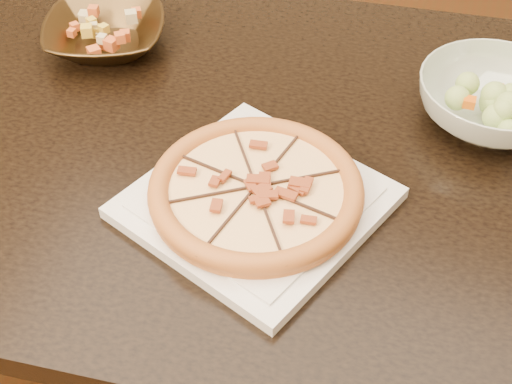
% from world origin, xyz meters
% --- Properties ---
extents(floor, '(4.00, 4.00, 0.02)m').
position_xyz_m(floor, '(0.00, 0.00, -0.01)').
color(floor, '#40250F').
rests_on(floor, ground).
extents(dining_table, '(1.46, 1.02, 0.75)m').
position_xyz_m(dining_table, '(0.11, -0.19, 0.65)').
color(dining_table, black).
rests_on(dining_table, floor).
extents(plate, '(0.39, 0.39, 0.02)m').
position_xyz_m(plate, '(0.23, -0.32, 0.76)').
color(plate, silver).
rests_on(plate, dining_table).
extents(pizza, '(0.29, 0.29, 0.03)m').
position_xyz_m(pizza, '(0.23, -0.32, 0.78)').
color(pizza, '#C47123').
rests_on(pizza, plate).
extents(bronze_bowl, '(0.27, 0.27, 0.05)m').
position_xyz_m(bronze_bowl, '(-0.15, -0.03, 0.78)').
color(bronze_bowl, '#3F2E18').
rests_on(bronze_bowl, dining_table).
extents(mixed_dish, '(0.11, 0.11, 0.03)m').
position_xyz_m(mixed_dish, '(-0.15, -0.03, 0.82)').
color(mixed_dish, tan).
rests_on(mixed_dish, bronze_bowl).
extents(salad_bowl, '(0.26, 0.26, 0.07)m').
position_xyz_m(salad_bowl, '(0.52, -0.02, 0.79)').
color(salad_bowl, '#B7C6BA').
rests_on(salad_bowl, dining_table).
extents(salad, '(0.13, 0.11, 0.04)m').
position_xyz_m(salad, '(0.52, -0.03, 0.84)').
color(salad, '#C0E885').
rests_on(salad, salad_bowl).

